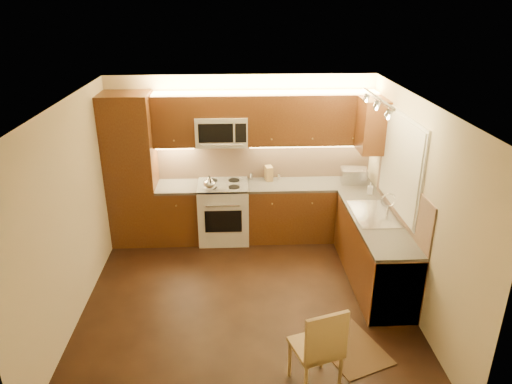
{
  "coord_description": "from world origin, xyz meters",
  "views": [
    {
      "loc": [
        -0.11,
        -4.98,
        3.56
      ],
      "look_at": [
        0.15,
        0.55,
        1.25
      ],
      "focal_mm": 33.12,
      "sensor_mm": 36.0,
      "label": 1
    }
  ],
  "objects_px": {
    "toaster_oven": "(354,176)",
    "soap_bottle": "(370,188)",
    "stove": "(224,212)",
    "kettle": "(210,183)",
    "microwave": "(222,130)",
    "knife_block": "(269,173)",
    "sink": "(374,209)",
    "dining_chair": "(316,345)"
  },
  "relations": [
    {
      "from": "kettle",
      "to": "toaster_oven",
      "type": "bearing_deg",
      "value": -9.61
    },
    {
      "from": "knife_block",
      "to": "toaster_oven",
      "type": "bearing_deg",
      "value": -17.4
    },
    {
      "from": "stove",
      "to": "soap_bottle",
      "type": "distance_m",
      "value": 2.24
    },
    {
      "from": "kettle",
      "to": "soap_bottle",
      "type": "relative_size",
      "value": 1.28
    },
    {
      "from": "stove",
      "to": "microwave",
      "type": "bearing_deg",
      "value": 90.0
    },
    {
      "from": "stove",
      "to": "knife_block",
      "type": "relative_size",
      "value": 4.09
    },
    {
      "from": "sink",
      "to": "toaster_oven",
      "type": "xyz_separation_m",
      "value": [
        0.0,
        1.14,
        0.04
      ]
    },
    {
      "from": "sink",
      "to": "toaster_oven",
      "type": "bearing_deg",
      "value": 89.92
    },
    {
      "from": "stove",
      "to": "knife_block",
      "type": "bearing_deg",
      "value": 14.77
    },
    {
      "from": "kettle",
      "to": "dining_chair",
      "type": "bearing_deg",
      "value": -84.35
    },
    {
      "from": "stove",
      "to": "toaster_oven",
      "type": "xyz_separation_m",
      "value": [
        2.0,
        0.01,
        0.55
      ]
    },
    {
      "from": "toaster_oven",
      "to": "soap_bottle",
      "type": "bearing_deg",
      "value": -67.84
    },
    {
      "from": "kettle",
      "to": "knife_block",
      "type": "bearing_deg",
      "value": 8.5
    },
    {
      "from": "toaster_oven",
      "to": "soap_bottle",
      "type": "height_order",
      "value": "toaster_oven"
    },
    {
      "from": "sink",
      "to": "soap_bottle",
      "type": "distance_m",
      "value": 0.71
    },
    {
      "from": "stove",
      "to": "kettle",
      "type": "relative_size",
      "value": 4.22
    },
    {
      "from": "microwave",
      "to": "sink",
      "type": "height_order",
      "value": "microwave"
    },
    {
      "from": "kettle",
      "to": "toaster_oven",
      "type": "distance_m",
      "value": 2.2
    },
    {
      "from": "microwave",
      "to": "toaster_oven",
      "type": "xyz_separation_m",
      "value": [
        2.0,
        -0.12,
        -0.71
      ]
    },
    {
      "from": "knife_block",
      "to": "sink",
      "type": "bearing_deg",
      "value": -55.21
    },
    {
      "from": "microwave",
      "to": "soap_bottle",
      "type": "distance_m",
      "value": 2.33
    },
    {
      "from": "stove",
      "to": "soap_bottle",
      "type": "bearing_deg",
      "value": -11.38
    },
    {
      "from": "toaster_oven",
      "to": "knife_block",
      "type": "height_order",
      "value": "toaster_oven"
    },
    {
      "from": "microwave",
      "to": "kettle",
      "type": "relative_size",
      "value": 3.49
    },
    {
      "from": "soap_bottle",
      "to": "dining_chair",
      "type": "xyz_separation_m",
      "value": [
        -1.21,
        -2.67,
        -0.51
      ]
    },
    {
      "from": "stove",
      "to": "knife_block",
      "type": "height_order",
      "value": "knife_block"
    },
    {
      "from": "stove",
      "to": "sink",
      "type": "height_order",
      "value": "sink"
    },
    {
      "from": "stove",
      "to": "knife_block",
      "type": "distance_m",
      "value": 0.92
    },
    {
      "from": "toaster_oven",
      "to": "soap_bottle",
      "type": "distance_m",
      "value": 0.46
    },
    {
      "from": "sink",
      "to": "stove",
      "type": "bearing_deg",
      "value": 150.64
    },
    {
      "from": "kettle",
      "to": "sink",
      "type": "bearing_deg",
      "value": -38.14
    },
    {
      "from": "sink",
      "to": "soap_bottle",
      "type": "relative_size",
      "value": 5.04
    },
    {
      "from": "stove",
      "to": "microwave",
      "type": "distance_m",
      "value": 1.27
    },
    {
      "from": "toaster_oven",
      "to": "stove",
      "type": "bearing_deg",
      "value": -174.29
    },
    {
      "from": "kettle",
      "to": "stove",
      "type": "bearing_deg",
      "value": 33.07
    },
    {
      "from": "kettle",
      "to": "soap_bottle",
      "type": "distance_m",
      "value": 2.33
    },
    {
      "from": "knife_block",
      "to": "dining_chair",
      "type": "bearing_deg",
      "value": -95.92
    },
    {
      "from": "microwave",
      "to": "soap_bottle",
      "type": "height_order",
      "value": "microwave"
    },
    {
      "from": "microwave",
      "to": "dining_chair",
      "type": "distance_m",
      "value": 3.58
    },
    {
      "from": "stove",
      "to": "dining_chair",
      "type": "bearing_deg",
      "value": -73.32
    },
    {
      "from": "dining_chair",
      "to": "knife_block",
      "type": "bearing_deg",
      "value": 76.07
    },
    {
      "from": "microwave",
      "to": "sink",
      "type": "relative_size",
      "value": 0.88
    }
  ]
}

